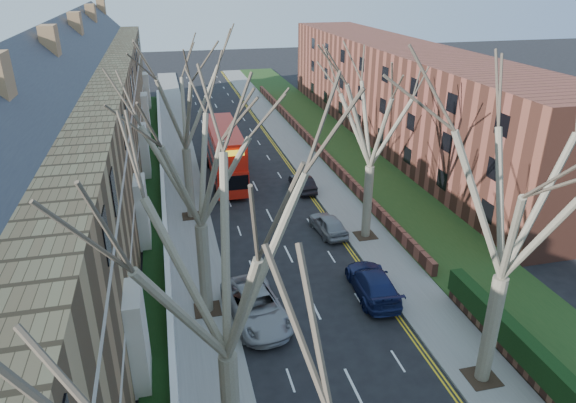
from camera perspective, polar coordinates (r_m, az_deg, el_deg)
pavement_left at (r=49.05m, az=-11.87°, el=3.71°), size 3.00×102.00×0.12m
pavement_right at (r=50.72m, az=1.80°, el=4.90°), size 3.00×102.00×0.12m
terrace_left at (r=40.31m, az=-22.91°, el=6.09°), size 9.70×78.00×13.60m
flats_right at (r=56.97m, az=12.18°, el=11.66°), size 13.97×54.00×10.00m
front_wall_left at (r=41.39m, az=-13.66°, el=0.51°), size 0.30×78.00×1.00m
grass_verge_right at (r=52.02m, az=6.60°, el=5.35°), size 6.00×102.00×0.06m
tree_left_mid at (r=14.99m, az=-7.50°, el=-4.40°), size 10.50×10.50×14.71m
tree_left_far at (r=24.34m, az=-10.29°, el=5.92°), size 10.15×10.15×14.22m
tree_left_dist at (r=35.89m, az=-11.79°, el=12.13°), size 10.50×10.50×14.71m
tree_right_mid at (r=20.95m, az=24.40°, el=2.03°), size 10.50×10.50×14.71m
tree_right_far at (r=32.62m, az=9.56°, el=10.57°), size 10.15×10.15×14.22m
double_decker_bus at (r=45.01m, az=-7.01°, el=5.17°), size 2.87×10.96×4.57m
car_left_far at (r=27.28m, az=-3.56°, el=-11.57°), size 3.35×5.98×1.58m
car_right_near at (r=29.52m, az=9.41°, el=-8.91°), size 2.48×5.34×1.51m
car_right_mid at (r=35.83m, az=4.49°, el=-2.51°), size 2.05×4.20×1.38m
car_right_far at (r=42.81m, az=1.64°, el=2.05°), size 1.55×3.95×1.28m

